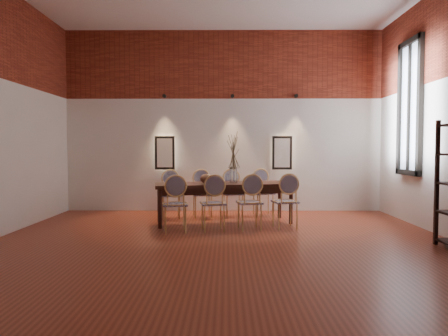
{
  "coord_description": "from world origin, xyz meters",
  "views": [
    {
      "loc": [
        0.07,
        -5.41,
        1.39
      ],
      "look_at": [
        0.02,
        1.63,
        1.05
      ],
      "focal_mm": 32.0,
      "sensor_mm": 36.0,
      "label": 1
    }
  ],
  "objects_px": {
    "chair_far_b": "(203,194)",
    "vase": "(233,175)",
    "chair_near_c": "(250,202)",
    "dining_table": "(224,203)",
    "chair_near_b": "(213,203)",
    "chair_far_d": "(263,193)",
    "chair_far_a": "(171,195)",
    "chair_far_c": "(233,193)",
    "book": "(217,182)",
    "chair_near_a": "(175,204)",
    "chair_near_d": "(285,201)",
    "bowl": "(207,179)"
  },
  "relations": [
    {
      "from": "chair_near_a",
      "to": "chair_far_b",
      "type": "bearing_deg",
      "value": 65.19
    },
    {
      "from": "chair_near_a",
      "to": "chair_near_c",
      "type": "distance_m",
      "value": 1.28
    },
    {
      "from": "chair_far_a",
      "to": "chair_far_b",
      "type": "bearing_deg",
      "value": -180.0
    },
    {
      "from": "chair_near_b",
      "to": "chair_far_a",
      "type": "bearing_deg",
      "value": 114.81
    },
    {
      "from": "chair_near_a",
      "to": "chair_near_b",
      "type": "height_order",
      "value": "same"
    },
    {
      "from": "chair_far_a",
      "to": "chair_far_b",
      "type": "height_order",
      "value": "same"
    },
    {
      "from": "chair_far_a",
      "to": "chair_far_c",
      "type": "height_order",
      "value": "same"
    },
    {
      "from": "chair_far_a",
      "to": "chair_far_c",
      "type": "bearing_deg",
      "value": 180.0
    },
    {
      "from": "chair_near_b",
      "to": "chair_far_c",
      "type": "bearing_deg",
      "value": 65.19
    },
    {
      "from": "chair_far_d",
      "to": "bowl",
      "type": "relative_size",
      "value": 3.92
    },
    {
      "from": "dining_table",
      "to": "chair_near_b",
      "type": "distance_m",
      "value": 0.77
    },
    {
      "from": "chair_near_b",
      "to": "chair_far_a",
      "type": "relative_size",
      "value": 1.0
    },
    {
      "from": "chair_near_c",
      "to": "chair_far_d",
      "type": "bearing_deg",
      "value": 65.19
    },
    {
      "from": "dining_table",
      "to": "chair_far_d",
      "type": "distance_m",
      "value": 1.18
    },
    {
      "from": "vase",
      "to": "chair_near_d",
      "type": "bearing_deg",
      "value": -30.82
    },
    {
      "from": "chair_far_a",
      "to": "vase",
      "type": "height_order",
      "value": "vase"
    },
    {
      "from": "chair_far_d",
      "to": "chair_far_c",
      "type": "bearing_deg",
      "value": 0.0
    },
    {
      "from": "chair_far_a",
      "to": "book",
      "type": "height_order",
      "value": "chair_far_a"
    },
    {
      "from": "chair_near_b",
      "to": "chair_far_d",
      "type": "xyz_separation_m",
      "value": [
        1.0,
        1.59,
        0.0
      ]
    },
    {
      "from": "chair_far_d",
      "to": "vase",
      "type": "xyz_separation_m",
      "value": [
        -0.64,
        -0.82,
        0.43
      ]
    },
    {
      "from": "chair_near_d",
      "to": "vase",
      "type": "relative_size",
      "value": 3.13
    },
    {
      "from": "chair_near_b",
      "to": "chair_far_b",
      "type": "height_order",
      "value": "same"
    },
    {
      "from": "vase",
      "to": "bowl",
      "type": "xyz_separation_m",
      "value": [
        -0.5,
        -0.15,
        -0.06
      ]
    },
    {
      "from": "vase",
      "to": "chair_near_b",
      "type": "bearing_deg",
      "value": -115.04
    },
    {
      "from": "chair_near_d",
      "to": "bowl",
      "type": "xyz_separation_m",
      "value": [
        -1.39,
        0.39,
        0.37
      ]
    },
    {
      "from": "chair_near_a",
      "to": "chair_far_d",
      "type": "bearing_deg",
      "value": 35.8
    },
    {
      "from": "chair_far_a",
      "to": "chair_far_c",
      "type": "xyz_separation_m",
      "value": [
        1.25,
        0.24,
        0.0
      ]
    },
    {
      "from": "chair_near_b",
      "to": "chair_far_b",
      "type": "bearing_deg",
      "value": 90.0
    },
    {
      "from": "chair_near_c",
      "to": "chair_far_b",
      "type": "relative_size",
      "value": 1.0
    },
    {
      "from": "chair_far_c",
      "to": "chair_far_d",
      "type": "relative_size",
      "value": 1.0
    },
    {
      "from": "chair_near_c",
      "to": "chair_near_d",
      "type": "bearing_deg",
      "value": 0.0
    },
    {
      "from": "chair_near_d",
      "to": "chair_far_c",
      "type": "relative_size",
      "value": 1.0
    },
    {
      "from": "chair_near_d",
      "to": "chair_far_a",
      "type": "bearing_deg",
      "value": 144.2
    },
    {
      "from": "chair_near_a",
      "to": "chair_near_b",
      "type": "relative_size",
      "value": 1.0
    },
    {
      "from": "chair_near_a",
      "to": "vase",
      "type": "distance_m",
      "value": 1.4
    },
    {
      "from": "chair_far_a",
      "to": "book",
      "type": "bearing_deg",
      "value": 140.41
    },
    {
      "from": "book",
      "to": "dining_table",
      "type": "bearing_deg",
      "value": 8.88
    },
    {
      "from": "chair_far_d",
      "to": "bowl",
      "type": "height_order",
      "value": "chair_far_d"
    },
    {
      "from": "chair_far_d",
      "to": "chair_far_b",
      "type": "bearing_deg",
      "value": -0.0
    },
    {
      "from": "chair_far_d",
      "to": "chair_near_b",
      "type": "bearing_deg",
      "value": 47.25
    },
    {
      "from": "chair_far_b",
      "to": "vase",
      "type": "bearing_deg",
      "value": 125.77
    },
    {
      "from": "chair_near_b",
      "to": "bowl",
      "type": "xyz_separation_m",
      "value": [
        -0.14,
        0.63,
        0.37
      ]
    },
    {
      "from": "chair_near_a",
      "to": "vase",
      "type": "height_order",
      "value": "vase"
    },
    {
      "from": "book",
      "to": "vase",
      "type": "bearing_deg",
      "value": 9.96
    },
    {
      "from": "chair_far_c",
      "to": "book",
      "type": "xyz_separation_m",
      "value": [
        -0.31,
        -0.76,
        0.3
      ]
    },
    {
      "from": "chair_near_c",
      "to": "chair_far_c",
      "type": "xyz_separation_m",
      "value": [
        -0.26,
        1.36,
        0.0
      ]
    },
    {
      "from": "chair_near_b",
      "to": "chair_near_d",
      "type": "distance_m",
      "value": 1.28
    },
    {
      "from": "chair_far_c",
      "to": "chair_far_d",
      "type": "xyz_separation_m",
      "value": [
        0.63,
        0.12,
        0.0
      ]
    },
    {
      "from": "bowl",
      "to": "chair_near_b",
      "type": "bearing_deg",
      "value": -77.6
    },
    {
      "from": "chair_near_c",
      "to": "vase",
      "type": "height_order",
      "value": "vase"
    }
  ]
}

